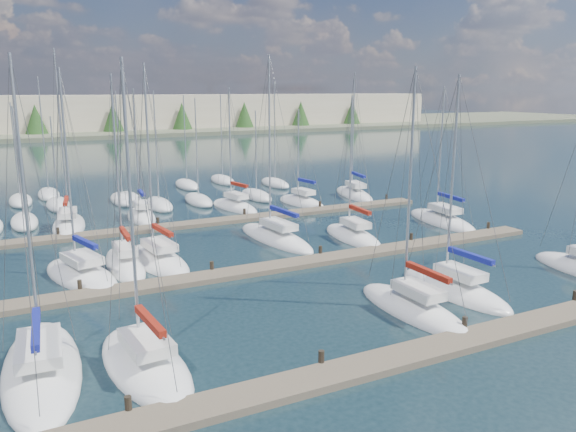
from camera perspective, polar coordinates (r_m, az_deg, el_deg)
name	(u,v)px	position (r m, az deg, el deg)	size (l,w,h in m)	color
ground	(134,177)	(78.21, -15.34, 3.82)	(400.00, 400.00, 0.00)	#1B2F36
dock_near	(410,355)	(26.00, 12.29, -13.62)	(44.00, 1.93, 1.10)	#6B5E4C
dock_mid	(274,267)	(37.06, -1.40, -5.19)	(44.00, 1.93, 1.10)	#6B5E4C
dock_far	(206,223)	(49.62, -8.33, -0.67)	(44.00, 1.93, 1.10)	#6B5E4C
sailboat_e	(454,290)	(34.30, 16.51, -7.19)	(3.00, 8.34, 13.13)	white
sailboat_p	(235,207)	(55.89, -5.44, 0.96)	(3.73, 7.57, 12.49)	white
sailboat_d	(412,308)	(30.95, 12.52, -9.16)	(2.71, 8.25, 13.45)	white
sailboat_q	(301,202)	(57.79, 1.38, 1.40)	(3.46, 7.22, 10.37)	white
sailboat_o	(141,216)	(53.09, -14.68, -0.03)	(2.68, 6.57, 12.39)	white
sailboat_m	(441,220)	(51.63, 15.32, -0.44)	(3.84, 9.30, 12.53)	white
sailboat_b	(42,369)	(26.38, -23.73, -14.03)	(3.77, 10.31, 13.70)	white
sailboat_i	(125,264)	(39.07, -16.24, -4.70)	(2.52, 8.13, 13.29)	white
sailboat_c	(145,364)	(25.40, -14.31, -14.34)	(3.72, 8.36, 13.56)	white
sailboat_j	(158,260)	(39.39, -13.07, -4.39)	(3.93, 8.64, 13.98)	white
sailboat_k	(276,238)	(44.08, -1.28, -2.21)	(3.63, 10.13, 14.83)	white
sailboat_h	(81,275)	(37.73, -20.29, -5.64)	(5.19, 8.63, 13.58)	white
sailboat_n	(69,225)	(51.61, -21.37, -0.86)	(3.85, 9.02, 15.59)	white
sailboat_r	(354,194)	(62.61, 6.73, 2.21)	(4.15, 8.98, 14.11)	white
sailboat_l	(353,236)	(44.77, 6.61, -2.06)	(3.02, 7.86, 11.84)	white
distant_boats	(125,199)	(61.63, -16.25, 1.72)	(36.93, 20.75, 13.30)	#9EA0A5
shoreline	(9,105)	(165.71, -26.50, 10.05)	(400.00, 60.00, 38.00)	#666B51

